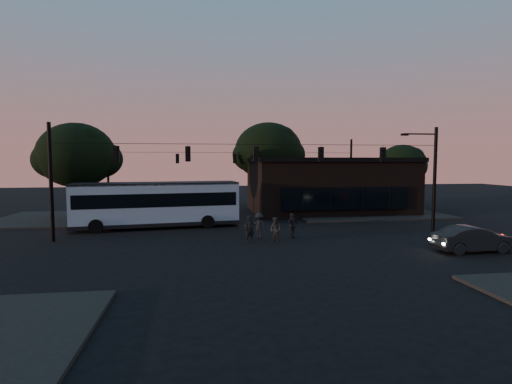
{
  "coord_description": "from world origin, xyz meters",
  "views": [
    {
      "loc": [
        -3.83,
        -22.54,
        5.07
      ],
      "look_at": [
        0.0,
        4.0,
        3.0
      ],
      "focal_mm": 28.0,
      "sensor_mm": 36.0,
      "label": 1
    }
  ],
  "objects": [
    {
      "name": "building",
      "position": [
        9.0,
        15.97,
        2.71
      ],
      "size": [
        15.4,
        10.41,
        5.4
      ],
      "color": "black",
      "rests_on": "ground"
    },
    {
      "name": "tree_left",
      "position": [
        -14.0,
        13.0,
        5.57
      ],
      "size": [
        6.4,
        6.4,
        8.3
      ],
      "color": "black",
      "rests_on": "ground"
    },
    {
      "name": "signal_rig_near",
      "position": [
        0.0,
        4.0,
        4.45
      ],
      "size": [
        26.24,
        0.3,
        7.5
      ],
      "color": "black",
      "rests_on": "ground"
    },
    {
      "name": "car",
      "position": [
        11.39,
        -2.48,
        0.73
      ],
      "size": [
        4.42,
        1.55,
        1.46
      ],
      "primitive_type": "imported",
      "rotation": [
        0.0,
        0.0,
        1.57
      ],
      "color": "black",
      "rests_on": "ground"
    },
    {
      "name": "pedestrian_b",
      "position": [
        0.91,
        1.75,
        0.79
      ],
      "size": [
        0.93,
        0.97,
        1.57
      ],
      "primitive_type": "imported",
      "rotation": [
        0.0,
        0.0,
        -0.94
      ],
      "color": "#2F2D2A",
      "rests_on": "ground"
    },
    {
      "name": "tree_right",
      "position": [
        18.0,
        18.0,
        4.63
      ],
      "size": [
        5.2,
        5.2,
        6.86
      ],
      "color": "black",
      "rests_on": "ground"
    },
    {
      "name": "pedestrian_d",
      "position": [
        0.08,
        3.13,
        0.84
      ],
      "size": [
        1.2,
        0.86,
        1.68
      ],
      "primitive_type": "imported",
      "rotation": [
        0.0,
        0.0,
        2.9
      ],
      "color": "black",
      "rests_on": "ground"
    },
    {
      "name": "tree_behind",
      "position": [
        4.0,
        22.0,
        6.19
      ],
      "size": [
        7.6,
        7.6,
        9.43
      ],
      "color": "black",
      "rests_on": "ground"
    },
    {
      "name": "ground",
      "position": [
        0.0,
        0.0,
        0.0
      ],
      "size": [
        120.0,
        120.0,
        0.0
      ],
      "primitive_type": "plane",
      "color": "black",
      "rests_on": "ground"
    },
    {
      "name": "pedestrian_c",
      "position": [
        2.27,
        2.92,
        0.83
      ],
      "size": [
        1.04,
        0.88,
        1.67
      ],
      "primitive_type": "imported",
      "rotation": [
        0.0,
        0.0,
        3.73
      ],
      "color": "black",
      "rests_on": "ground"
    },
    {
      "name": "signal_rig_far",
      "position": [
        0.0,
        20.0,
        4.2
      ],
      "size": [
        26.24,
        0.3,
        7.5
      ],
      "color": "black",
      "rests_on": "ground"
    },
    {
      "name": "bus",
      "position": [
        -6.98,
        8.48,
        1.94
      ],
      "size": [
        12.56,
        4.39,
        3.46
      ],
      "rotation": [
        0.0,
        0.0,
        0.13
      ],
      "color": "#9DB2C8",
      "rests_on": "ground"
    },
    {
      "name": "pedestrian_a",
      "position": [
        -0.68,
        2.0,
        0.84
      ],
      "size": [
        0.67,
        0.5,
        1.68
      ],
      "primitive_type": "imported",
      "rotation": [
        0.0,
        0.0,
        0.17
      ],
      "color": "black",
      "rests_on": "ground"
    },
    {
      "name": "sidewalk_far_right",
      "position": [
        12.0,
        14.0,
        0.07
      ],
      "size": [
        14.0,
        10.0,
        0.15
      ],
      "primitive_type": "cube",
      "color": "black",
      "rests_on": "ground"
    },
    {
      "name": "sidewalk_far_left",
      "position": [
        -14.0,
        14.0,
        0.07
      ],
      "size": [
        14.0,
        10.0,
        0.15
      ],
      "primitive_type": "cube",
      "color": "black",
      "rests_on": "ground"
    }
  ]
}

